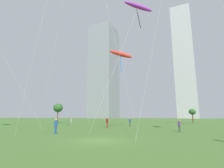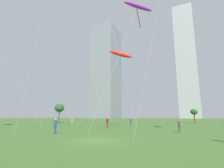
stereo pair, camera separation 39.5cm
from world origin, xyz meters
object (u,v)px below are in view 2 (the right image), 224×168
object	(u,v)px
park_tree_1	(59,108)
park_tree_0	(194,112)
kite_flying_3	(121,54)
kite_flying_4	(138,7)
person_standing_5	(179,125)
person_standing_3	(72,121)
person_standing_1	(131,122)
person_standing_2	(55,125)
person_standing_4	(107,122)
distant_highrise_0	(106,72)
distant_highrise_1	(186,62)

from	to	relation	value
park_tree_1	park_tree_0	bearing A→B (deg)	10.87
kite_flying_3	kite_flying_4	xyz separation A→B (m)	(3.00, -0.03, 8.07)
person_standing_5	person_standing_3	bearing A→B (deg)	141.55
person_standing_1	person_standing_2	world-z (taller)	person_standing_2
person_standing_4	kite_flying_4	xyz separation A→B (m)	(6.07, -3.50, 18.84)
person_standing_1	kite_flying_4	size ratio (longest dim) A/B	0.08
distant_highrise_0	kite_flying_4	bearing A→B (deg)	-61.25
person_standing_3	park_tree_0	size ratio (longest dim) A/B	0.41
person_standing_4	distant_highrise_0	world-z (taller)	distant_highrise_0
person_standing_5	park_tree_0	world-z (taller)	park_tree_0
person_standing_1	kite_flying_4	world-z (taller)	kite_flying_4
kite_flying_3	person_standing_5	bearing A→B (deg)	-10.04
person_standing_2	person_standing_5	bearing A→B (deg)	-75.68
kite_flying_3	distant_highrise_0	world-z (taller)	distant_highrise_0
person_standing_2	park_tree_0	bearing A→B (deg)	-40.27
kite_flying_3	kite_flying_4	distance (m)	8.61
person_standing_2	park_tree_0	distance (m)	40.36
person_standing_1	park_tree_1	bearing A→B (deg)	-156.64
person_standing_2	park_tree_0	xyz separation A→B (m)	(22.88, 33.18, 2.11)
person_standing_3	distant_highrise_0	size ratio (longest dim) A/B	0.02
person_standing_3	person_standing_4	size ratio (longest dim) A/B	0.90
park_tree_0	distant_highrise_0	world-z (taller)	distant_highrise_0
person_standing_4	person_standing_5	bearing A→B (deg)	-130.84
person_standing_1	person_standing_3	world-z (taller)	person_standing_3
person_standing_5	park_tree_0	xyz separation A→B (m)	(8.15, 27.82, 2.23)
park_tree_1	person_standing_3	bearing A→B (deg)	-47.47
person_standing_4	park_tree_1	world-z (taller)	park_tree_1
person_standing_2	person_standing_5	world-z (taller)	person_standing_2
distant_highrise_0	person_standing_4	bearing A→B (deg)	-63.57
person_standing_2	distant_highrise_1	bearing A→B (deg)	-23.32
person_standing_3	park_tree_0	xyz separation A→B (m)	(28.69, 16.91, 2.18)
person_standing_2	distant_highrise_1	size ratio (longest dim) A/B	0.02
distant_highrise_0	person_standing_1	bearing A→B (deg)	-61.11
person_standing_5	kite_flying_4	size ratio (longest dim) A/B	0.08
person_standing_1	person_standing_3	bearing A→B (deg)	-132.45
person_standing_4	distant_highrise_1	bearing A→B (deg)	-34.29
person_standing_2	person_standing_4	size ratio (longest dim) A/B	0.97
park_tree_0	distant_highrise_1	size ratio (longest dim) A/B	0.04
park_tree_0	distant_highrise_0	bearing A→B (deg)	119.10
person_standing_3	distant_highrise_1	bearing A→B (deg)	-45.91
person_standing_2	kite_flying_4	xyz separation A→B (m)	(9.84, 6.74, 18.88)
park_tree_1	person_standing_5	bearing A→B (deg)	-34.98
person_standing_4	park_tree_0	size ratio (longest dim) A/B	0.46
person_standing_4	park_tree_0	bearing A→B (deg)	-56.67
person_standing_1	distant_highrise_1	xyz separation A→B (m)	(35.65, 118.04, 47.86)
park_tree_1	distant_highrise_0	xyz separation A→B (m)	(-12.36, 96.97, 36.67)
person_standing_1	distant_highrise_0	size ratio (longest dim) A/B	0.02
kite_flying_3	distant_highrise_1	bearing A→B (deg)	74.30
distant_highrise_0	distant_highrise_1	bearing A→B (deg)	20.45
person_standing_2	distant_highrise_0	bearing A→B (deg)	6.73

